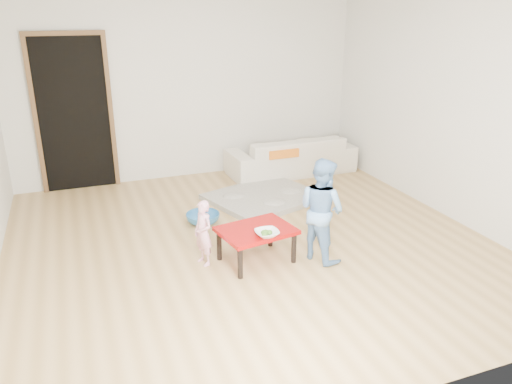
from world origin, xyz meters
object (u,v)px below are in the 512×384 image
child_blue (322,210)px  basin (203,218)px  bowl (267,233)px  child_pink (203,233)px  sofa (291,155)px  red_table (256,245)px

child_blue → basin: bearing=14.9°
bowl → child_pink: 0.63m
bowl → child_blue: size_ratio=0.21×
bowl → child_blue: 0.61m
sofa → child_blue: size_ratio=1.84×
sofa → red_table: (-1.50, -2.47, -0.10)m
sofa → child_pink: 3.08m
red_table → child_pink: (-0.50, 0.13, 0.15)m
child_blue → bowl: bearing=73.0°
red_table → child_pink: child_pink is taller
red_table → bowl: bearing=-79.4°
sofa → child_blue: child_blue is taller
bowl → child_pink: child_pink is taller
red_table → bowl: 0.28m
child_pink → child_blue: (1.13, -0.29, 0.19)m
bowl → child_pink: bearing=148.7°
red_table → child_pink: 0.54m
sofa → child_blue: (-0.87, -2.62, 0.24)m
sofa → bowl: sofa is taller
sofa → child_pink: child_pink is taller
bowl → child_pink: size_ratio=0.34×
child_blue → basin: size_ratio=2.66×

